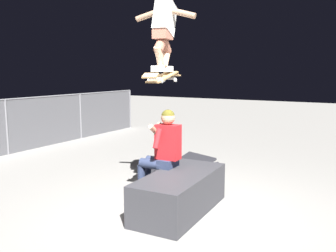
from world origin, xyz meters
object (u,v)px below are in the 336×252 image
person_sitting_on_ledge (161,150)px  skateboard (163,77)px  ledge_box_main (180,193)px  skater_airborne (164,27)px  kicker_ramp (185,169)px

person_sitting_on_ledge → skateboard: 1.05m
ledge_box_main → skateboard: size_ratio=1.57×
skateboard → skater_airborne: bearing=9.9°
skater_airborne → ledge_box_main: bearing=-122.8°
ledge_box_main → person_sitting_on_ledge: 0.70m
skater_airborne → kicker_ramp: (1.54, 0.46, -2.45)m
skateboard → skater_airborne: size_ratio=0.93×
skateboard → person_sitting_on_ledge: bearing=64.4°
skater_airborne → person_sitting_on_ledge: bearing=142.1°
kicker_ramp → person_sitting_on_ledge: bearing=-164.9°
skateboard → skater_airborne: (0.06, 0.01, 0.69)m
ledge_box_main → skateboard: bearing=62.6°
person_sitting_on_ledge → skateboard: bearing=-115.6°
person_sitting_on_ledge → skateboard: (-0.02, -0.04, 1.05)m
person_sitting_on_ledge → ledge_box_main: bearing=-117.2°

